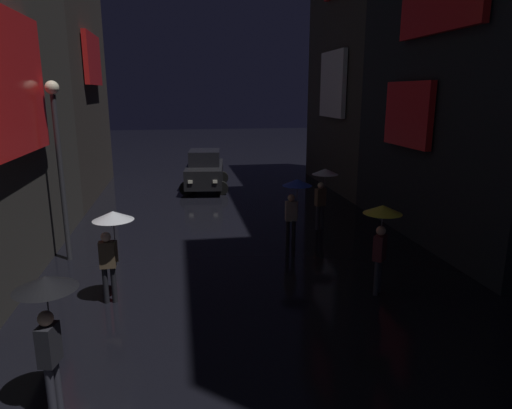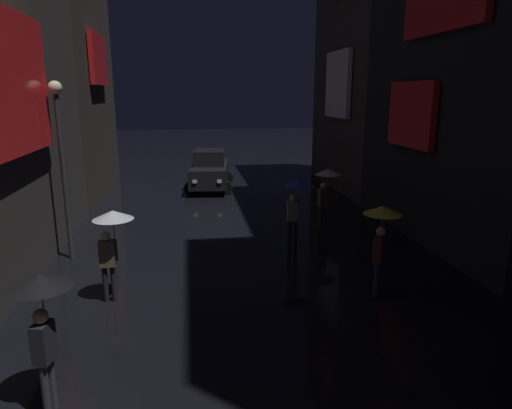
# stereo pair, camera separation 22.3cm
# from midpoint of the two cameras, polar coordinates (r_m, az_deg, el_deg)

# --- Properties ---
(building_right_far) EXTENTS (4.25, 7.80, 13.59)m
(building_right_far) POSITION_cam_midpoint_polar(r_m,az_deg,el_deg) (23.63, 14.03, 18.71)
(building_right_far) COLOR #33302D
(building_right_far) RESTS_ON ground
(pedestrian_near_crossing_clear) EXTENTS (0.90, 0.90, 2.12)m
(pedestrian_near_crossing_clear) POSITION_cam_midpoint_polar(r_m,az_deg,el_deg) (10.56, -18.21, -3.21)
(pedestrian_near_crossing_clear) COLOR black
(pedestrian_near_crossing_clear) RESTS_ON ground
(pedestrian_midstreet_centre_yellow) EXTENTS (0.90, 0.90, 2.12)m
(pedestrian_midstreet_centre_yellow) POSITION_cam_midpoint_polar(r_m,az_deg,el_deg) (10.89, 14.87, -2.46)
(pedestrian_midstreet_centre_yellow) COLOR #2D2D38
(pedestrian_midstreet_centre_yellow) RESTS_ON ground
(pedestrian_foreground_right_blue) EXTENTS (0.90, 0.90, 2.12)m
(pedestrian_foreground_right_blue) POSITION_cam_midpoint_polar(r_m,az_deg,el_deg) (13.75, 4.46, 1.32)
(pedestrian_foreground_right_blue) COLOR black
(pedestrian_foreground_right_blue) RESTS_ON ground
(pedestrian_foreground_left_clear) EXTENTS (0.90, 0.90, 2.12)m
(pedestrian_foreground_left_clear) POSITION_cam_midpoint_polar(r_m,az_deg,el_deg) (15.72, 8.05, 2.82)
(pedestrian_foreground_left_clear) COLOR #2D2D38
(pedestrian_foreground_left_clear) RESTS_ON ground
(pedestrian_far_right_black) EXTENTS (0.90, 0.90, 2.12)m
(pedestrian_far_right_black) POSITION_cam_midpoint_polar(r_m,az_deg,el_deg) (7.33, -25.50, -11.52)
(pedestrian_far_right_black) COLOR #2D2D38
(pedestrian_far_right_black) RESTS_ON ground
(car_distant) EXTENTS (2.56, 4.29, 1.92)m
(car_distant) POSITION_cam_midpoint_polar(r_m,az_deg,el_deg) (22.46, -6.68, 4.24)
(car_distant) COLOR black
(car_distant) RESTS_ON ground
(streetlamp_left_far) EXTENTS (0.36, 0.36, 4.94)m
(streetlamp_left_far) POSITION_cam_midpoint_polar(r_m,az_deg,el_deg) (13.49, -23.90, 6.27)
(streetlamp_left_far) COLOR #2D2D33
(streetlamp_left_far) RESTS_ON ground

